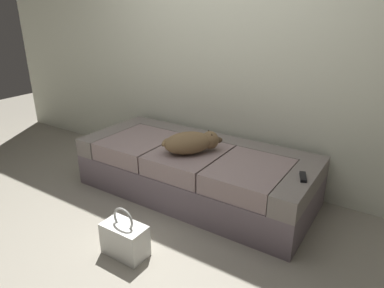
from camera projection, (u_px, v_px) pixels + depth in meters
The scene contains 6 objects.
ground_plane at pixel (125, 247), 2.54m from camera, with size 10.00×10.00×0.00m, color gray.
back_wall at pixel (228, 35), 3.20m from camera, with size 6.40×0.10×2.80m, color silver.
couch at pixel (195, 171), 3.20m from camera, with size 2.15×0.91×0.47m.
dog_tan at pixel (192, 142), 2.96m from camera, with size 0.45×0.49×0.19m.
tv_remote at pixel (303, 177), 2.55m from camera, with size 0.04×0.15×0.02m, color black.
handbag at pixel (125, 239), 2.43m from camera, with size 0.32×0.18×0.38m.
Camera 1 is at (1.55, -1.47, 1.65)m, focal length 32.32 mm.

